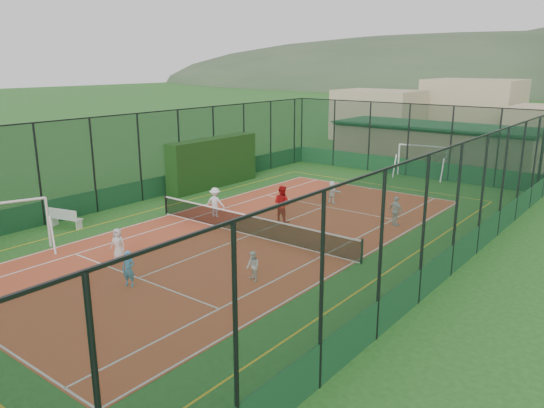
{
  "coord_description": "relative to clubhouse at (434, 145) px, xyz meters",
  "views": [
    {
      "loc": [
        15.12,
        -17.71,
        7.74
      ],
      "look_at": [
        0.11,
        1.5,
        1.2
      ],
      "focal_mm": 35.0,
      "sensor_mm": 36.0,
      "label": 1
    }
  ],
  "objects": [
    {
      "name": "clubhouse",
      "position": [
        0.0,
        0.0,
        0.0
      ],
      "size": [
        15.2,
        7.2,
        3.15
      ],
      "primitive_type": null,
      "color": "tan",
      "rests_on": "ground"
    },
    {
      "name": "child_near_left",
      "position": [
        -2.27,
        -27.58,
        -0.93
      ],
      "size": [
        0.72,
        0.59,
        1.27
      ],
      "primitive_type": "imported",
      "rotation": [
        0.0,
        0.0,
        0.35
      ],
      "color": "silver",
      "rests_on": "court_slab"
    },
    {
      "name": "court_slab",
      "position": [
        0.0,
        -22.0,
        -1.57
      ],
      "size": [
        11.17,
        23.97,
        0.01
      ],
      "primitive_type": "cube",
      "color": "#BA4F29",
      "rests_on": "ground"
    },
    {
      "name": "white_bench",
      "position": [
        -7.8,
        -26.51,
        -1.09
      ],
      "size": [
        1.79,
        0.9,
        0.97
      ],
      "primitive_type": null,
      "rotation": [
        0.0,
        0.0,
        0.26
      ],
      "color": "white",
      "rests_on": "ground"
    },
    {
      "name": "ground",
      "position": [
        0.0,
        -22.0,
        -1.57
      ],
      "size": [
        300.0,
        300.0,
        0.0
      ],
      "primitive_type": "plane",
      "color": "#23581E",
      "rests_on": "ground"
    },
    {
      "name": "child_far_back",
      "position": [
        -0.1,
        -14.7,
        -0.93
      ],
      "size": [
        1.23,
        0.59,
        1.27
      ],
      "primitive_type": "imported",
      "rotation": [
        0.0,
        0.0,
        2.95
      ],
      "color": "white",
      "rests_on": "court_slab"
    },
    {
      "name": "coach",
      "position": [
        -0.15,
        -19.37,
        -0.64
      ],
      "size": [
        0.91,
        0.71,
        1.84
      ],
      "primitive_type": "imported",
      "rotation": [
        0.0,
        0.0,
        3.13
      ],
      "color": "#AD1213",
      "rests_on": "court_slab"
    },
    {
      "name": "futsal_goal_near",
      "position": [
        -6.42,
        -30.03,
        -0.48
      ],
      "size": [
        3.51,
        2.12,
        2.18
      ],
      "primitive_type": null,
      "rotation": [
        0.0,
        0.0,
        1.21
      ],
      "color": "white",
      "rests_on": "ground"
    },
    {
      "name": "child_far_left",
      "position": [
        -3.36,
        -20.8,
        -0.79
      ],
      "size": [
        1.13,
        0.87,
        1.54
      ],
      "primitive_type": "imported",
      "rotation": [
        0.0,
        0.0,
        3.48
      ],
      "color": "white",
      "rests_on": "court_slab"
    },
    {
      "name": "child_near_mid",
      "position": [
        0.33,
        -29.03,
        -0.91
      ],
      "size": [
        0.56,
        0.48,
        1.31
      ],
      "primitive_type": "imported",
      "rotation": [
        0.0,
        0.0,
        0.42
      ],
      "color": "#4692C7",
      "rests_on": "court_slab"
    },
    {
      "name": "child_far_right",
      "position": [
        4.64,
        -16.52,
        -0.82
      ],
      "size": [
        0.94,
        0.65,
        1.48
      ],
      "primitive_type": "imported",
      "rotation": [
        0.0,
        0.0,
        2.77
      ],
      "color": "silver",
      "rests_on": "court_slab"
    },
    {
      "name": "perimeter_fence",
      "position": [
        0.0,
        -22.0,
        0.93
      ],
      "size": [
        18.12,
        34.12,
        5.0
      ],
      "primitive_type": null,
      "color": "black",
      "rests_on": "ground"
    },
    {
      "name": "child_near_right",
      "position": [
        3.51,
        -25.98,
        -1.0
      ],
      "size": [
        0.67,
        0.62,
        1.13
      ],
      "primitive_type": "imported",
      "rotation": [
        0.0,
        0.0,
        -0.43
      ],
      "color": "white",
      "rests_on": "court_slab"
    },
    {
      "name": "tennis_net",
      "position": [
        0.0,
        -22.0,
        -1.04
      ],
      "size": [
        11.67,
        0.12,
        1.06
      ],
      "primitive_type": null,
      "color": "black",
      "rests_on": "ground"
    },
    {
      "name": "tennis_balls",
      "position": [
        -0.1,
        -20.65,
        -1.53
      ],
      "size": [
        4.9,
        1.15,
        0.07
      ],
      "color": "#CCE033",
      "rests_on": "court_slab"
    },
    {
      "name": "hedge_left",
      "position": [
        -8.3,
        -15.81,
        -0.02
      ],
      "size": [
        1.07,
        7.1,
        3.11
      ],
      "primitive_type": "cube",
      "color": "black",
      "rests_on": "ground"
    },
    {
      "name": "futsal_goal_far",
      "position": [
        1.02,
        -4.82,
        -0.49
      ],
      "size": [
        3.46,
        1.4,
        2.17
      ],
      "primitive_type": null,
      "rotation": [
        0.0,
        0.0,
        0.13
      ],
      "color": "white",
      "rests_on": "ground"
    }
  ]
}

